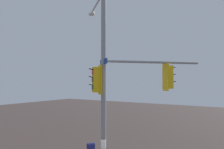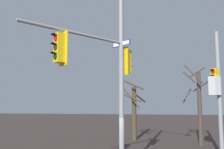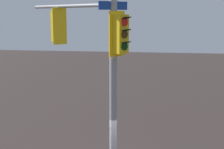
{
  "view_description": "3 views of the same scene",
  "coord_description": "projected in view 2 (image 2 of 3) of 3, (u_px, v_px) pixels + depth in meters",
  "views": [
    {
      "loc": [
        8.16,
        5.8,
        5.05
      ],
      "look_at": [
        -0.6,
        0.12,
        5.35
      ],
      "focal_mm": 36.79,
      "sensor_mm": 36.0,
      "label": 1
    },
    {
      "loc": [
        -10.56,
        -0.66,
        3.37
      ],
      "look_at": [
        0.38,
        0.46,
        4.53
      ],
      "focal_mm": 36.82,
      "sensor_mm": 36.0,
      "label": 2
    },
    {
      "loc": [
        1.26,
        -9.75,
        5.69
      ],
      "look_at": [
        -0.12,
        -0.34,
        3.95
      ],
      "focal_mm": 53.85,
      "sensor_mm": 36.0,
      "label": 3
    }
  ],
  "objects": [
    {
      "name": "main_signal_pole_assembly",
      "position": [
        114.0,
        54.0,
        10.01
      ],
      "size": [
        4.13,
        5.93,
        9.43
      ],
      "rotation": [
        0.0,
        0.0,
        2.4
      ],
      "color": "gray",
      "rests_on": "ground"
    },
    {
      "name": "bare_tree_across_street",
      "position": [
        199.0,
        104.0,
        16.9
      ],
      "size": [
        2.32,
        2.37,
        5.91
      ],
      "color": "#443732",
      "rests_on": "ground"
    },
    {
      "name": "bare_tree_behind_pole",
      "position": [
        134.0,
        110.0,
        18.92
      ],
      "size": [
        1.27,
        2.0,
        4.96
      ],
      "color": "#463B26",
      "rests_on": "ground"
    },
    {
      "name": "secondary_pole_assembly",
      "position": [
        217.0,
        88.0,
        13.4
      ],
      "size": [
        0.71,
        0.8,
        7.39
      ],
      "rotation": [
        0.0,
        0.0,
        2.23
      ],
      "color": "gray",
      "rests_on": "ground"
    }
  ]
}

